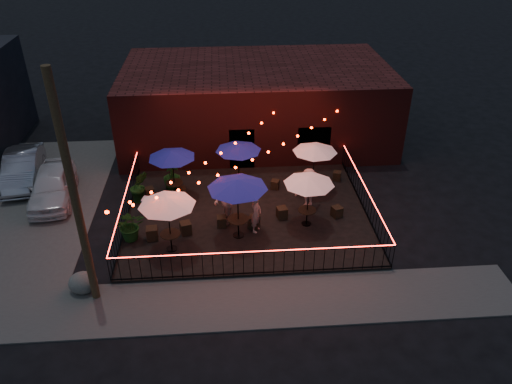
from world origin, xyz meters
TOP-DOWN VIEW (x-y plane):
  - ground at (0.00, 0.00)m, footprint 110.00×110.00m
  - patio at (0.00, 2.00)m, footprint 10.00×8.00m
  - sidewalk at (0.00, -3.25)m, footprint 18.00×2.50m
  - brick_building at (1.00, 9.99)m, footprint 14.00×8.00m
  - utility_pole at (-5.40, -2.60)m, footprint 0.26×0.26m
  - fence_front at (0.00, -2.00)m, footprint 10.00×0.04m
  - fence_left at (-5.00, 2.00)m, footprint 0.04×8.00m
  - fence_right at (5.00, 2.00)m, footprint 0.04×8.00m
  - festoon_lights at (-1.01, 1.70)m, footprint 10.02×8.72m
  - cafe_table_0 at (-3.00, -0.29)m, footprint 2.48×2.48m
  - cafe_table_1 at (-3.11, 3.59)m, footprint 2.70×2.70m
  - cafe_table_2 at (-0.43, 0.40)m, footprint 2.69×2.69m
  - cafe_table_3 at (-0.24, 4.08)m, footprint 2.25×2.25m
  - cafe_table_4 at (2.38, 0.99)m, footprint 2.52×2.52m
  - cafe_table_5 at (3.11, 3.81)m, footprint 2.42×2.42m
  - bistro_chair_0 at (-3.80, 0.43)m, footprint 0.47×0.47m
  - bistro_chair_1 at (-2.51, 0.72)m, footprint 0.51×0.51m
  - bistro_chair_2 at (-4.24, 3.59)m, footprint 0.49×0.49m
  - bistro_chair_3 at (-2.82, 3.58)m, footprint 0.42×0.42m
  - bistro_chair_4 at (-1.09, 1.10)m, footprint 0.38×0.38m
  - bistro_chair_5 at (0.22, 0.94)m, footprint 0.54×0.54m
  - bistro_chair_6 at (-0.65, 3.78)m, footprint 0.52×0.52m
  - bistro_chair_7 at (1.40, 3.93)m, footprint 0.44×0.44m
  - bistro_chair_8 at (1.42, 1.52)m, footprint 0.48×0.48m
  - bistro_chair_9 at (3.73, 1.45)m, footprint 0.51×0.51m
  - bistro_chair_10 at (2.58, 4.38)m, footprint 0.54×0.54m
  - bistro_chair_11 at (4.39, 4.50)m, footprint 0.46×0.46m
  - patron_a at (0.28, 0.69)m, footprint 0.58×0.68m
  - patron_b at (-0.95, 1.35)m, footprint 1.00×1.14m
  - patron_c at (2.63, 2.32)m, footprint 1.29×0.94m
  - potted_shrub_a at (-4.60, 0.50)m, footprint 1.32×1.20m
  - potted_shrub_b at (-4.60, 3.30)m, footprint 0.97×0.86m
  - potted_shrub_c at (-3.27, 4.26)m, footprint 0.94×0.94m
  - cooler at (-4.06, 2.22)m, footprint 0.65×0.53m
  - boulder at (-5.87, -2.24)m, footprint 1.17×1.09m
  - car_white at (-8.49, 3.96)m, footprint 2.19×4.43m
  - car_silver at (-10.33, 5.71)m, footprint 2.16×4.46m

SIDE VIEW (x-z plane):
  - ground at x=0.00m, z-range 0.00..0.00m
  - sidewalk at x=0.00m, z-range 0.00..0.05m
  - patio at x=0.00m, z-range 0.00..0.15m
  - bistro_chair_7 at x=1.40m, z-range 0.15..0.56m
  - bistro_chair_3 at x=-2.82m, z-range 0.15..0.57m
  - bistro_chair_11 at x=4.39m, z-range 0.15..0.58m
  - boulder at x=-5.87m, z-range 0.00..0.73m
  - bistro_chair_4 at x=-1.09m, z-range 0.15..0.59m
  - bistro_chair_2 at x=-4.24m, z-range 0.15..0.60m
  - bistro_chair_9 at x=3.73m, z-range 0.15..0.61m
  - bistro_chair_6 at x=-0.65m, z-range 0.15..0.62m
  - bistro_chair_8 at x=1.42m, z-range 0.15..0.63m
  - bistro_chair_5 at x=0.22m, z-range 0.15..0.63m
  - bistro_chair_10 at x=2.58m, z-range 0.15..0.64m
  - bistro_chair_1 at x=-2.51m, z-range 0.15..0.64m
  - bistro_chair_0 at x=-3.80m, z-range 0.15..0.66m
  - cooler at x=-4.06m, z-range 0.16..0.91m
  - fence_front at x=0.00m, z-range 0.14..1.18m
  - fence_left at x=-5.00m, z-range 0.14..1.18m
  - fence_right at x=5.00m, z-range 0.14..1.18m
  - car_silver at x=-10.33m, z-range 0.00..1.41m
  - car_white at x=-8.49m, z-range 0.00..1.45m
  - potted_shrub_a at x=-4.60m, z-range 0.15..1.40m
  - potted_shrub_c at x=-3.27m, z-range 0.15..1.59m
  - potted_shrub_b at x=-4.60m, z-range 0.15..1.64m
  - patron_a at x=0.28m, z-range 0.15..1.74m
  - patron_c at x=2.63m, z-range 0.15..1.95m
  - patron_b at x=-0.95m, z-range 0.15..2.12m
  - brick_building at x=1.00m, z-range 0.00..4.00m
  - cafe_table_5 at x=3.11m, z-range 1.05..3.24m
  - cafe_table_4 at x=2.38m, z-range 1.07..3.29m
  - cafe_table_3 at x=-0.24m, z-range 1.08..3.32m
  - cafe_table_1 at x=-3.11m, z-range 1.08..3.34m
  - cafe_table_0 at x=-3.00m, z-range 1.11..3.44m
  - cafe_table_2 at x=-0.43m, z-range 1.20..3.75m
  - festoon_lights at x=-1.01m, z-range 1.86..3.18m
  - utility_pole at x=-5.40m, z-range 0.00..8.00m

